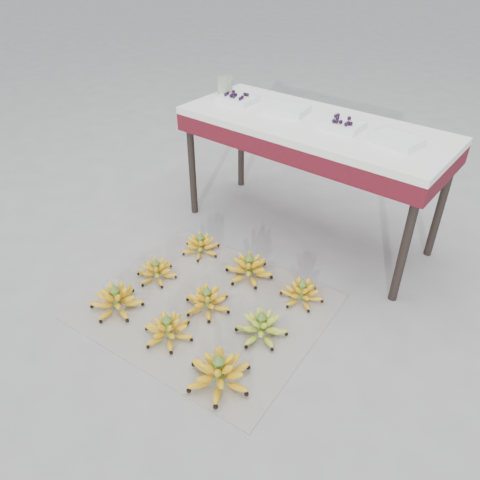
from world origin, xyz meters
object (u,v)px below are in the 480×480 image
Objects in this scene: newspaper_mat at (206,306)px; bunch_front_left at (116,300)px; bunch_mid_left at (156,271)px; glass_jar at (225,87)px; bunch_mid_center at (207,301)px; bunch_front_right at (219,373)px; bunch_back_left at (201,245)px; vendor_table at (312,135)px; tray_left at (286,109)px; tray_right at (341,124)px; bunch_front_center at (168,329)px; bunch_mid_right at (261,327)px; tray_far_right at (397,140)px; bunch_back_right at (302,293)px; tray_far_left at (237,99)px; bunch_back_center at (249,268)px.

bunch_front_left is at bearing -139.16° from newspaper_mat.
bunch_mid_left is 1.31m from glass_jar.
glass_jar is (-0.70, 1.01, 0.79)m from bunch_mid_center.
bunch_front_right reaches higher than bunch_back_left.
tray_left is (-0.21, 0.02, 0.11)m from vendor_table.
bunch_front_left is at bearing -102.87° from bunch_mid_left.
vendor_table is 6.78× the size of tray_right.
bunch_front_center is 1.07× the size of bunch_mid_center.
tray_left reaches higher than vendor_table.
bunch_mid_right is 1.13× the size of bunch_back_left.
bunch_mid_left is 2.30× the size of glass_jar.
newspaper_mat is at bearing 27.94° from bunch_front_left.
tray_far_right is at bearing 96.74° from bunch_front_right.
tray_right is (0.56, 0.62, 0.75)m from bunch_back_left.
newspaper_mat is at bearing -101.50° from tray_right.
tray_right is (-0.17, 0.97, 0.75)m from bunch_mid_right.
bunch_back_left is at bearing 114.28° from bunch_front_center.
bunch_front_left is at bearing -76.49° from glass_jar.
newspaper_mat is 4.59× the size of tray_far_right.
bunch_front_center is at bearing -60.91° from bunch_back_left.
tray_right is at bearing 78.71° from bunch_mid_center.
bunch_mid_center is at bearing -18.56° from newspaper_mat.
bunch_front_center is 0.17× the size of vendor_table.
bunch_mid_right reaches higher than bunch_back_right.
bunch_mid_center reaches higher than bunch_mid_left.
tray_far_right is at bearing -2.89° from tray_right.
bunch_mid_left is 1.37m from tray_right.
bunch_front_center is at bearing -88.51° from newspaper_mat.
bunch_front_right reaches higher than bunch_mid_center.
tray_far_left is (-0.92, 0.95, 0.75)m from bunch_mid_right.
bunch_mid_right is at bearing 11.53° from bunch_front_left.
bunch_back_right is at bearing 45.16° from bunch_mid_center.
tray_far_right is (0.51, 0.61, 0.74)m from bunch_back_center.
bunch_front_center is at bearing -141.99° from bunch_mid_right.
newspaper_mat is 5.19× the size of tray_right.
vendor_table is at bearing 84.15° from bunch_front_center.
glass_jar is at bearing 178.34° from tray_far_right.
bunch_front_left is 1.24× the size of tray_far_right.
vendor_table is at bearing 88.87° from newspaper_mat.
bunch_back_left is 0.90× the size of tray_far_right.
bunch_front_left is 1.40× the size of tray_far_left.
bunch_front_left is 1.30× the size of bunch_mid_center.
bunch_front_right is 2.88× the size of glass_jar.
bunch_back_right reaches higher than newspaper_mat.
bunch_front_left is 1.30× the size of bunch_back_right.
bunch_mid_right is at bearing -80.15° from tray_right.
tray_far_left is 1.10m from tray_far_right.
bunch_front_left is 2.65× the size of glass_jar.
newspaper_mat is at bearing -17.80° from bunch_mid_left.
tray_right reaches higher than vendor_table.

